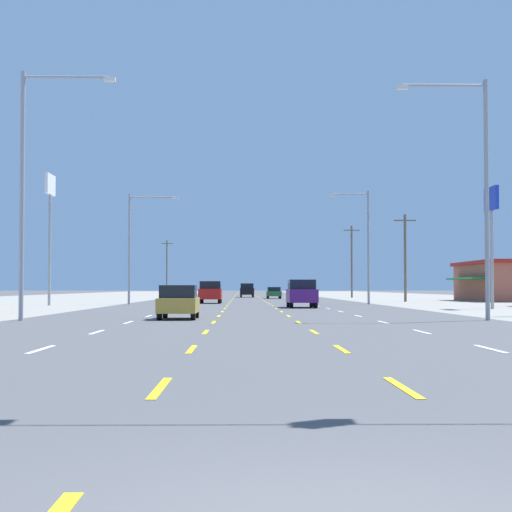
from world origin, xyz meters
The scene contains 16 objects.
ground_plane centered at (0.00, 66.00, 0.00)m, with size 572.00×572.00×0.00m, color #4C4C4F.
lane_markings centered at (0.00, 104.50, 0.01)m, with size 10.64×227.60×0.01m.
hatchback_inner_left_nearest centered at (-3.46, 33.11, 0.78)m, with size 1.72×3.90×1.54m.
suv_inner_right_near centered at (3.63, 54.40, 1.03)m, with size 1.98×4.90×1.98m.
suv_inner_left_mid centered at (-3.43, 70.45, 1.03)m, with size 1.98×4.90×1.98m.
sedan_inner_right_midfar centered at (3.41, 101.24, 0.76)m, with size 1.80×4.50×1.46m.
suv_center_turn_far centered at (0.09, 114.71, 1.03)m, with size 1.98×4.90×1.98m.
pole_sign_left_row_2 centered at (-15.86, 61.68, 8.14)m, with size 0.24×2.77×10.43m.
pole_sign_right_row_1 centered at (16.06, 50.52, 6.36)m, with size 0.24×2.64×8.13m.
streetlight_left_row_0 centered at (-9.77, 31.39, 6.23)m, with size 4.12×0.26×10.89m.
streetlight_right_row_0 centered at (9.78, 31.39, 6.07)m, with size 4.05×0.26×10.59m.
streetlight_left_row_1 centered at (-9.70, 66.02, 5.45)m, with size 4.27×0.26×9.34m.
streetlight_right_row_1 centered at (9.84, 66.02, 5.50)m, with size 3.40×0.26×9.64m.
utility_pole_right_row_1 centered at (15.59, 77.92, 4.53)m, with size 2.20×0.26×8.68m.
utility_pole_right_row_2 centered at (14.61, 111.17, 5.17)m, with size 2.20×0.26×9.95m.
utility_pole_left_row_3 centered at (-14.56, 150.56, 5.26)m, with size 2.20×0.26×10.12m.
Camera 1 is at (-0.56, -5.20, 1.46)m, focal length 59.09 mm.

